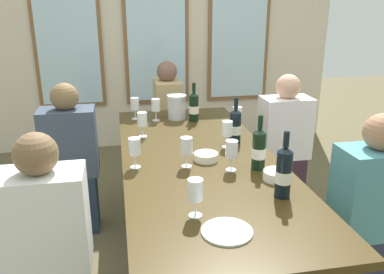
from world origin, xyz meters
name	(u,v)px	position (x,y,z in m)	size (l,w,h in m)	color
ground_plane	(198,260)	(0.00, 0.00, 0.00)	(12.00, 12.00, 0.00)	brown
back_wall_with_windows	(156,19)	(0.00, 2.37, 1.45)	(4.12, 0.10, 2.90)	beige
dining_table	(199,168)	(0.00, 0.00, 0.67)	(0.92, 2.24, 0.74)	#3A2C12
white_plate_0	(227,231)	(-0.06, -0.83, 0.74)	(0.21, 0.21, 0.01)	white
metal_pitcher	(177,107)	(-0.01, 0.85, 0.84)	(0.16, 0.16, 0.19)	silver
wine_bottle_0	(284,172)	(0.29, -0.57, 0.87)	(0.08, 0.08, 0.33)	black
wine_bottle_1	(259,149)	(0.29, -0.23, 0.86)	(0.08, 0.08, 0.31)	black
wine_bottle_2	(235,126)	(0.28, 0.20, 0.86)	(0.08, 0.08, 0.31)	black
wine_bottle_3	(194,107)	(0.12, 0.76, 0.85)	(0.08, 0.08, 0.30)	black
tasting_bowl_0	(276,175)	(0.33, -0.39, 0.76)	(0.14, 0.14, 0.05)	white
tasting_bowl_1	(206,157)	(0.03, -0.06, 0.76)	(0.14, 0.14, 0.05)	white
wine_glass_0	(237,115)	(0.38, 0.46, 0.86)	(0.07, 0.07, 0.17)	white
wine_glass_1	(232,151)	(0.13, -0.23, 0.86)	(0.07, 0.07, 0.17)	white
wine_glass_2	(227,130)	(0.21, 0.13, 0.86)	(0.07, 0.07, 0.17)	white
wine_glass_3	(156,106)	(-0.18, 0.82, 0.86)	(0.07, 0.07, 0.17)	white
wine_glass_4	(195,191)	(-0.16, -0.67, 0.86)	(0.07, 0.07, 0.17)	white
wine_glass_5	(135,148)	(-0.39, -0.09, 0.86)	(0.07, 0.07, 0.17)	white
wine_glass_6	(142,120)	(-0.31, 0.44, 0.86)	(0.07, 0.07, 0.17)	white
wine_glass_7	(186,147)	(-0.10, -0.13, 0.86)	(0.07, 0.07, 0.17)	white
wine_glass_8	(135,104)	(-0.33, 0.90, 0.86)	(0.07, 0.07, 0.17)	white
seated_person_0	(49,252)	(-0.82, -0.51, 0.53)	(0.38, 0.24, 1.11)	#31243F
seated_person_1	(368,219)	(0.82, -0.52, 0.53)	(0.38, 0.24, 1.11)	#292C41
seated_person_2	(72,163)	(-0.82, 0.57, 0.53)	(0.38, 0.24, 1.11)	#212E41
seated_person_3	(283,147)	(0.82, 0.61, 0.53)	(0.38, 0.24, 1.11)	#392230
seated_person_4	(168,122)	(0.00, 1.47, 0.53)	(0.24, 0.38, 1.11)	#392530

